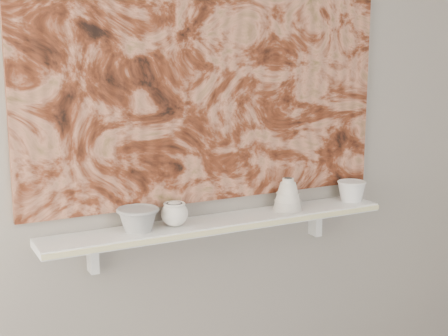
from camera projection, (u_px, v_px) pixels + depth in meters
wall_back at (210, 108)px, 2.39m from camera, size 3.60×0.00×3.60m
shelf at (222, 223)px, 2.39m from camera, size 1.40×0.18×0.03m
shelf_stripe at (233, 229)px, 2.31m from camera, size 1.40×0.01×0.02m
bracket_left at (93, 256)px, 2.24m from camera, size 0.03×0.06×0.12m
bracket_right at (315, 222)px, 2.69m from camera, size 0.03×0.06×0.12m
painting at (212, 58)px, 2.35m from camera, size 1.50×0.02×1.10m
house_motif at (309, 132)px, 2.60m from camera, size 0.09×0.00×0.08m
bowl_grey at (138, 219)px, 2.23m from camera, size 0.17×0.17×0.09m
cup_cream at (175, 214)px, 2.29m from camera, size 0.11×0.11×0.09m
bell_vessel at (288, 194)px, 2.52m from camera, size 0.15×0.15×0.13m
bowl_white at (351, 191)px, 2.67m from camera, size 0.16×0.16×0.09m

